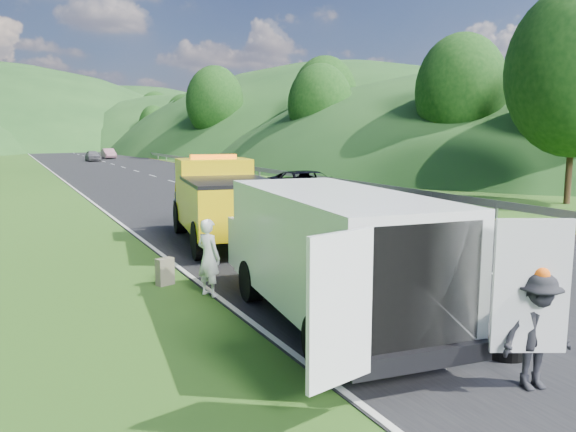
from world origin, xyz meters
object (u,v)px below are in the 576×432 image
child (292,290)px  suitcase (165,272)px  tow_truck (221,201)px  worker (533,389)px  white_van (330,249)px  passing_suv (307,206)px  spare_tire (504,356)px  woman (209,296)px

child → suitcase: bearing=-177.6°
suitcase → tow_truck: bearing=54.7°
worker → suitcase: bearing=124.7°
worker → child: bearing=109.2°
child → white_van: bearing=-62.1°
tow_truck → child: size_ratio=6.37×
worker → passing_suv: size_ratio=0.28×
spare_tire → passing_suv: 18.60m
white_van → woman: size_ratio=4.34×
child → spare_tire: (1.31, -4.95, 0.00)m
white_van → passing_suv: bearing=69.5°
suitcase → passing_suv: size_ratio=0.11×
tow_truck → spare_tire: size_ratio=9.43×
child → worker: worker is taller
child → suitcase: size_ratio=1.67×
white_van → spare_tire: (1.69, -2.67, -1.42)m
tow_truck → woman: (-2.35, -5.55, -1.38)m
white_van → suitcase: (-2.08, 4.01, -1.10)m
woman → worker: (2.56, -6.38, 0.00)m
woman → suitcase: woman is taller
white_van → child: white_van is taller
tow_truck → suitcase: size_ratio=10.65×
woman → passing_suv: woman is taller
woman → spare_tire: 6.20m
passing_suv → tow_truck: bearing=-130.7°
tow_truck → woman: size_ratio=4.02×
worker → suitcase: 8.36m
white_van → suitcase: white_van is taller
child → passing_suv: (7.40, 12.61, 0.00)m
tow_truck → child: tow_truck is taller
tow_truck → spare_tire: bearing=-76.5°
woman → suitcase: bearing=0.6°
suitcase → passing_suv: 14.69m
worker → passing_suv: (6.68, 18.61, 0.00)m
tow_truck → child: 6.12m
woman → spare_tire: woman is taller
tow_truck → woman: bearing=-103.7°
tow_truck → passing_suv: bearing=53.4°
worker → spare_tire: worker is taller
white_van → spare_tire: size_ratio=10.18×
woman → tow_truck: bearing=-47.6°
child → suitcase: (-2.47, 1.73, 0.32)m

